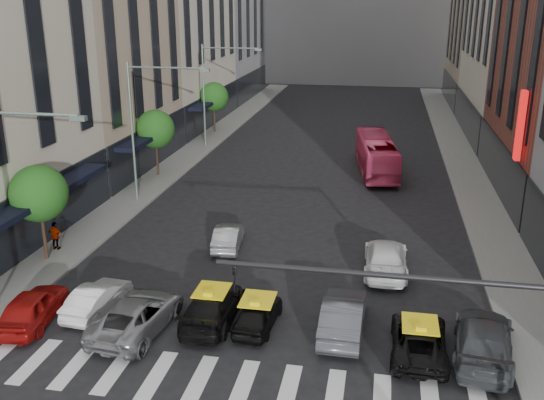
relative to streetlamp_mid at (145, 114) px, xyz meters
The scene contains 22 objects.
sidewalk_left 11.67m from the streetlamp_mid, 98.29° to the left, with size 3.00×96.00×0.15m, color slate.
sidewalk_right 24.46m from the streetlamp_mid, 24.90° to the left, with size 3.00×96.00×0.15m, color slate.
building_left_b 12.23m from the streetlamp_mid, 131.01° to the left, with size 8.00×16.00×24.00m, color tan.
tree_near 10.40m from the streetlamp_mid, 99.96° to the right, with size 2.88×2.88×4.95m.
tree_mid 6.65m from the streetlamp_mid, 106.32° to the left, with size 2.88×2.88×4.95m.
tree_far 22.18m from the streetlamp_mid, 94.56° to the left, with size 2.88×2.88×4.95m.
streetlamp_mid is the anchor object (origin of this frame).
streetlamp_far 16.00m from the streetlamp_mid, 90.00° to the left, with size 5.38×0.25×9.00m.
traffic_signal 27.53m from the streetlamp_mid, 49.82° to the right, with size 10.10×0.20×6.00m.
liberty_sign 22.64m from the streetlamp_mid, ahead, with size 0.30×0.70×4.00m.
car_red 16.75m from the streetlamp_mid, 86.15° to the right, with size 1.73×4.30×1.46m, color maroon.
car_white_front 15.80m from the streetlamp_mid, 77.31° to the right, with size 1.34×3.86×1.27m, color silver.
car_silver 17.44m from the streetlamp_mid, 70.41° to the right, with size 2.38×5.15×1.43m, color gray.
taxi_left 17.45m from the streetlamp_mid, 59.81° to the right, with size 1.97×4.84×1.40m, color black.
taxi_center 18.58m from the streetlamp_mid, 54.53° to the right, with size 1.45×3.60×1.23m, color black.
car_grey_mid 20.51m from the streetlamp_mid, 46.00° to the right, with size 1.62×4.65×1.53m, color #424449.
taxi_right 23.30m from the streetlamp_mid, 42.46° to the right, with size 2.07×4.48×1.25m, color black.
car_grey_curb 24.92m from the streetlamp_mid, 38.45° to the right, with size 2.14×5.26×1.53m, color #42464A.
car_row2_left 10.95m from the streetlamp_mid, 42.98° to the right, with size 1.34×3.83×1.26m, color #A0A1A6.
car_row2_right 18.20m from the streetlamp_mid, 27.76° to the right, with size 2.09×5.13×1.49m, color white.
bus 18.31m from the streetlamp_mid, 34.96° to the left, with size 2.40×10.24×2.85m, color #F6487C.
pedestrian_far 10.31m from the streetlamp_mid, 101.84° to the right, with size 0.90×0.38×1.54m, color gray.
Camera 1 is at (4.91, -16.11, 12.86)m, focal length 40.00 mm.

